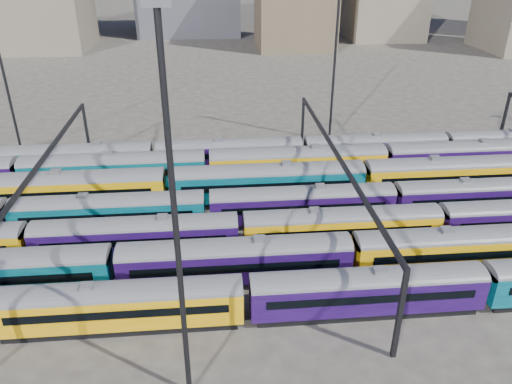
{
  "coord_description": "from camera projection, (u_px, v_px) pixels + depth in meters",
  "views": [
    {
      "loc": [
        -2.64,
        -46.5,
        27.86
      ],
      "look_at": [
        1.71,
        1.81,
        3.0
      ],
      "focal_mm": 35.0,
      "sensor_mm": 36.0,
      "label": 1
    }
  ],
  "objects": [
    {
      "name": "ground",
      "position": [
        242.0,
        225.0,
        54.13
      ],
      "size": [
        500.0,
        500.0,
        0.0
      ],
      "primitive_type": "plane",
      "color": "#3C3733",
      "rests_on": "ground"
    },
    {
      "name": "rake_0",
      "position": [
        246.0,
        294.0,
        39.63
      ],
      "size": [
        117.79,
        2.87,
        4.83
      ],
      "color": "black",
      "rests_on": "ground"
    },
    {
      "name": "rake_1",
      "position": [
        352.0,
        251.0,
        44.78
      ],
      "size": [
        125.72,
        3.07,
        5.16
      ],
      "color": "black",
      "rests_on": "ground"
    },
    {
      "name": "rake_2",
      "position": [
        342.0,
        224.0,
        49.29
      ],
      "size": [
        139.93,
        2.92,
        4.92
      ],
      "color": "black",
      "rests_on": "ground"
    },
    {
      "name": "rake_3",
      "position": [
        302.0,
        201.0,
        53.46
      ],
      "size": [
        101.1,
        2.96,
        4.98
      ],
      "color": "black",
      "rests_on": "ground"
    },
    {
      "name": "rake_4",
      "position": [
        267.0,
        179.0,
        57.48
      ],
      "size": [
        159.38,
        3.33,
        5.62
      ],
      "color": "black",
      "rests_on": "ground"
    },
    {
      "name": "rake_5",
      "position": [
        114.0,
        168.0,
        60.48
      ],
      "size": [
        112.06,
        3.28,
        5.54
      ],
      "color": "black",
      "rests_on": "ground"
    },
    {
      "name": "rake_6",
      "position": [
        154.0,
        153.0,
        65.42
      ],
      "size": [
        118.35,
        2.89,
        4.85
      ],
      "color": "black",
      "rests_on": "ground"
    },
    {
      "name": "gantry_1",
      "position": [
        40.0,
        175.0,
        49.44
      ],
      "size": [
        0.35,
        40.35,
        8.03
      ],
      "color": "black",
      "rests_on": "ground"
    },
    {
      "name": "gantry_2",
      "position": [
        337.0,
        164.0,
        51.83
      ],
      "size": [
        0.35,
        40.35,
        8.03
      ],
      "color": "black",
      "rests_on": "ground"
    },
    {
      "name": "mast_1",
      "position": [
        0.0,
        57.0,
        64.86
      ],
      "size": [
        1.4,
        0.5,
        25.6
      ],
      "color": "black",
      "rests_on": "ground"
    },
    {
      "name": "mast_2",
      "position": [
        175.0,
        216.0,
        27.86
      ],
      "size": [
        1.4,
        0.5,
        25.6
      ],
      "color": "black",
      "rests_on": "ground"
    },
    {
      "name": "mast_3",
      "position": [
        336.0,
        48.0,
        70.23
      ],
      "size": [
        1.4,
        0.5,
        25.6
      ],
      "color": "black",
      "rests_on": "ground"
    }
  ]
}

